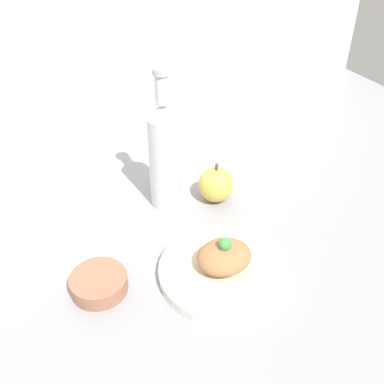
{
  "coord_description": "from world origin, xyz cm",
  "views": [
    {
      "loc": [
        -26.41,
        -57.86,
        57.86
      ],
      "look_at": [
        3.07,
        -0.42,
        10.25
      ],
      "focal_mm": 42.0,
      "sensor_mm": 36.0,
      "label": 1
    }
  ],
  "objects_px": {
    "cider_bottle": "(164,153)",
    "apple": "(216,185)",
    "plate": "(223,270)",
    "plated_food": "(224,259)",
    "dipping_bowl": "(99,283)"
  },
  "relations": [
    {
      "from": "plated_food",
      "to": "dipping_bowl",
      "type": "relative_size",
      "value": 1.73
    },
    {
      "from": "plated_food",
      "to": "dipping_bowl",
      "type": "xyz_separation_m",
      "value": [
        -0.2,
        0.07,
        -0.02
      ]
    },
    {
      "from": "cider_bottle",
      "to": "dipping_bowl",
      "type": "relative_size",
      "value": 3.08
    },
    {
      "from": "cider_bottle",
      "to": "apple",
      "type": "bearing_deg",
      "value": -21.31
    },
    {
      "from": "plated_food",
      "to": "dipping_bowl",
      "type": "distance_m",
      "value": 0.21
    },
    {
      "from": "plate",
      "to": "cider_bottle",
      "type": "height_order",
      "value": "cider_bottle"
    },
    {
      "from": "plate",
      "to": "apple",
      "type": "xyz_separation_m",
      "value": [
        0.1,
        0.2,
        0.03
      ]
    },
    {
      "from": "apple",
      "to": "dipping_bowl",
      "type": "xyz_separation_m",
      "value": [
        -0.3,
        -0.13,
        -0.02
      ]
    },
    {
      "from": "plate",
      "to": "plated_food",
      "type": "height_order",
      "value": "plated_food"
    },
    {
      "from": "plate",
      "to": "plated_food",
      "type": "xyz_separation_m",
      "value": [
        0.0,
        -0.0,
        0.03
      ]
    },
    {
      "from": "plated_food",
      "to": "cider_bottle",
      "type": "bearing_deg",
      "value": 90.36
    },
    {
      "from": "plate",
      "to": "apple",
      "type": "relative_size",
      "value": 2.53
    },
    {
      "from": "dipping_bowl",
      "to": "plate",
      "type": "bearing_deg",
      "value": -18.32
    },
    {
      "from": "plate",
      "to": "plated_food",
      "type": "bearing_deg",
      "value": -90.0
    },
    {
      "from": "plated_food",
      "to": "cider_bottle",
      "type": "height_order",
      "value": "cider_bottle"
    }
  ]
}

